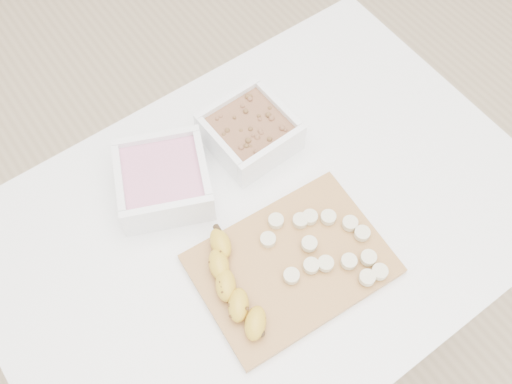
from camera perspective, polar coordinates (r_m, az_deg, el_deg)
ground at (r=1.74m, az=0.59°, el=-13.62°), size 3.50×3.50×0.00m
table at (r=1.13m, az=0.90°, el=-4.91°), size 1.00×0.70×0.75m
bowl_yogurt at (r=1.05m, az=-9.24°, el=1.22°), size 0.21×0.21×0.08m
bowl_granola at (r=1.09m, az=-0.62°, el=6.06°), size 0.16×0.16×0.07m
cutting_board at (r=1.00m, az=3.57°, el=-7.21°), size 0.34×0.25×0.01m
banana at (r=0.96m, az=-2.15°, el=-9.36°), size 0.13×0.20×0.03m
banana_slices at (r=1.00m, az=7.03°, el=-5.33°), size 0.18×0.21×0.02m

